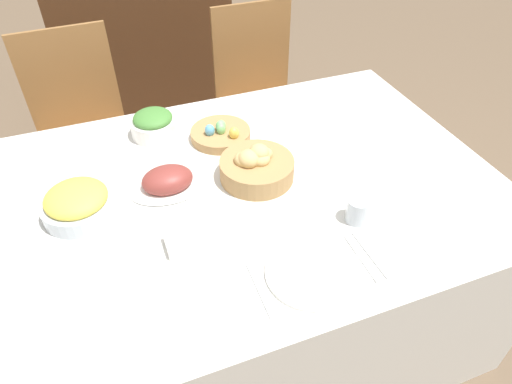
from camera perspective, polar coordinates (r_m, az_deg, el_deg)
ground_plane at (r=2.05m, az=-1.73°, el=-15.26°), size 12.00×12.00×0.00m
dining_table at (r=1.76m, az=-1.97°, el=-8.57°), size 1.72×1.16×0.74m
chair_far_right at (r=2.48m, az=0.49°, el=12.15°), size 0.42×0.42×0.95m
chair_far_left at (r=2.35m, az=-20.82°, el=7.56°), size 0.44×0.44×0.95m
sideboard at (r=3.28m, az=-13.79°, el=17.60°), size 1.11×0.44×0.91m
bread_basket at (r=1.50m, az=0.04°, el=3.27°), size 0.25×0.25×0.12m
egg_basket at (r=1.71m, az=-4.44°, el=7.30°), size 0.22×0.22×0.07m
ham_platter at (r=1.50m, az=-10.99°, el=1.35°), size 0.26×0.18×0.08m
pineapple_bowl at (r=1.47m, az=-21.41°, el=-1.28°), size 0.22×0.22×0.10m
green_salad_bowl at (r=1.75m, az=-12.67°, el=8.28°), size 0.17×0.17×0.10m
dinner_plate at (r=1.25m, az=6.96°, el=-9.94°), size 0.25×0.25×0.01m
fork at (r=1.21m, az=0.38°, el=-12.07°), size 0.01×0.18×0.00m
knife at (r=1.31m, az=12.95°, el=-8.00°), size 0.01×0.18×0.00m
spoon at (r=1.32m, az=14.07°, el=-7.61°), size 0.01×0.18×0.00m
drinking_cup at (r=1.39m, az=12.58°, el=-2.24°), size 0.07×0.07×0.08m
butter_dish at (r=1.31m, az=-8.38°, el=-6.04°), size 0.13×0.08×0.03m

